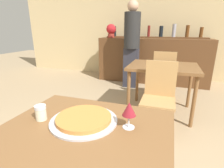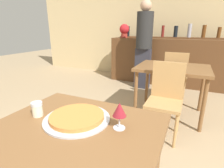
{
  "view_description": "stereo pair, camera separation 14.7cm",
  "coord_description": "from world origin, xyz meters",
  "px_view_note": "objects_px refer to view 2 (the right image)",
  "views": [
    {
      "loc": [
        0.43,
        -0.78,
        1.28
      ],
      "look_at": [
        -0.02,
        0.55,
        0.83
      ],
      "focal_mm": 28.0,
      "sensor_mm": 36.0,
      "label": 1
    },
    {
      "loc": [
        0.57,
        -0.73,
        1.28
      ],
      "look_at": [
        -0.02,
        0.55,
        0.83
      ],
      "focal_mm": 28.0,
      "sensor_mm": 36.0,
      "label": 2
    }
  ],
  "objects_px": {
    "wine_glass": "(119,110)",
    "potted_plant": "(124,30)",
    "chair_far_side_back": "(175,74)",
    "pizza_tray": "(77,117)",
    "chair_far_side_front": "(166,95)",
    "cheese_shaker": "(37,109)",
    "person_standing": "(144,42)"
  },
  "relations": [
    {
      "from": "chair_far_side_back",
      "to": "wine_glass",
      "type": "xyz_separation_m",
      "value": [
        -0.1,
        -2.35,
        0.33
      ]
    },
    {
      "from": "chair_far_side_back",
      "to": "pizza_tray",
      "type": "xyz_separation_m",
      "value": [
        -0.37,
        -2.38,
        0.23
      ]
    },
    {
      "from": "cheese_shaker",
      "to": "potted_plant",
      "type": "xyz_separation_m",
      "value": [
        -0.75,
        3.51,
        0.46
      ]
    },
    {
      "from": "potted_plant",
      "to": "person_standing",
      "type": "bearing_deg",
      "value": -39.14
    },
    {
      "from": "pizza_tray",
      "to": "wine_glass",
      "type": "xyz_separation_m",
      "value": [
        0.28,
        0.02,
        0.1
      ]
    },
    {
      "from": "chair_far_side_back",
      "to": "wine_glass",
      "type": "height_order",
      "value": "chair_far_side_back"
    },
    {
      "from": "pizza_tray",
      "to": "person_standing",
      "type": "distance_m",
      "value": 2.95
    },
    {
      "from": "chair_far_side_front",
      "to": "person_standing",
      "type": "distance_m",
      "value": 1.88
    },
    {
      "from": "pizza_tray",
      "to": "cheese_shaker",
      "type": "relative_size",
      "value": 4.34
    },
    {
      "from": "chair_far_side_front",
      "to": "potted_plant",
      "type": "xyz_separation_m",
      "value": [
        -1.38,
        2.19,
        0.73
      ]
    },
    {
      "from": "wine_glass",
      "to": "potted_plant",
      "type": "relative_size",
      "value": 0.48
    },
    {
      "from": "chair_far_side_back",
      "to": "cheese_shaker",
      "type": "bearing_deg",
      "value": 75.32
    },
    {
      "from": "chair_far_side_back",
      "to": "potted_plant",
      "type": "bearing_deg",
      "value": -37.77
    },
    {
      "from": "pizza_tray",
      "to": "chair_far_side_front",
      "type": "bearing_deg",
      "value": 73.48
    },
    {
      "from": "cheese_shaker",
      "to": "potted_plant",
      "type": "bearing_deg",
      "value": 101.99
    },
    {
      "from": "chair_far_side_back",
      "to": "wine_glass",
      "type": "bearing_deg",
      "value": 87.66
    },
    {
      "from": "chair_far_side_back",
      "to": "potted_plant",
      "type": "xyz_separation_m",
      "value": [
        -1.38,
        1.07,
        0.73
      ]
    },
    {
      "from": "chair_far_side_back",
      "to": "cheese_shaker",
      "type": "height_order",
      "value": "chair_far_side_back"
    },
    {
      "from": "chair_far_side_front",
      "to": "potted_plant",
      "type": "height_order",
      "value": "potted_plant"
    },
    {
      "from": "chair_far_side_back",
      "to": "pizza_tray",
      "type": "relative_size",
      "value": 2.19
    },
    {
      "from": "person_standing",
      "to": "potted_plant",
      "type": "relative_size",
      "value": 5.58
    },
    {
      "from": "cheese_shaker",
      "to": "person_standing",
      "type": "height_order",
      "value": "person_standing"
    },
    {
      "from": "chair_far_side_back",
      "to": "potted_plant",
      "type": "relative_size",
      "value": 2.76
    },
    {
      "from": "cheese_shaker",
      "to": "wine_glass",
      "type": "height_order",
      "value": "wine_glass"
    },
    {
      "from": "person_standing",
      "to": "potted_plant",
      "type": "height_order",
      "value": "person_standing"
    },
    {
      "from": "chair_far_side_front",
      "to": "wine_glass",
      "type": "height_order",
      "value": "chair_far_side_front"
    },
    {
      "from": "cheese_shaker",
      "to": "wine_glass",
      "type": "bearing_deg",
      "value": 8.83
    },
    {
      "from": "pizza_tray",
      "to": "wine_glass",
      "type": "bearing_deg",
      "value": 4.56
    },
    {
      "from": "chair_far_side_front",
      "to": "pizza_tray",
      "type": "relative_size",
      "value": 2.19
    },
    {
      "from": "pizza_tray",
      "to": "potted_plant",
      "type": "xyz_separation_m",
      "value": [
        -1.01,
        3.45,
        0.49
      ]
    },
    {
      "from": "chair_far_side_back",
      "to": "potted_plant",
      "type": "distance_m",
      "value": 1.9
    },
    {
      "from": "chair_far_side_back",
      "to": "person_standing",
      "type": "height_order",
      "value": "person_standing"
    }
  ]
}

